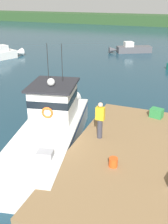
{
  "coord_description": "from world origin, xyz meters",
  "views": [
    {
      "loc": [
        5.65,
        -8.75,
        6.82
      ],
      "look_at": [
        1.2,
        2.55,
        1.4
      ],
      "focal_mm": 41.99,
      "sensor_mm": 36.0,
      "label": 1
    }
  ],
  "objects": [
    {
      "name": "ground_plane",
      "position": [
        0.0,
        0.0,
        0.0
      ],
      "size": [
        200.0,
        200.0,
        0.0
      ],
      "primitive_type": "plane",
      "color": "#193847"
    },
    {
      "name": "far_shoreline",
      "position": [
        0.0,
        62.0,
        1.2
      ],
      "size": [
        120.0,
        8.0,
        2.4
      ],
      "primitive_type": "cube",
      "color": "#284723",
      "rests_on": "ground"
    },
    {
      "name": "mooring_buoy_spare_mooring",
      "position": [
        -4.15,
        10.0,
        0.25
      ],
      "size": [
        0.51,
        0.51,
        0.51
      ],
      "primitive_type": "sphere",
      "color": "red",
      "rests_on": "ground"
    },
    {
      "name": "main_fishing_boat",
      "position": [
        0.08,
        1.1,
        1.01
      ],
      "size": [
        4.18,
        9.96,
        4.8
      ],
      "color": "silver",
      "rests_on": "ground"
    },
    {
      "name": "moored_boat_mid_harbor",
      "position": [
        -1.24,
        25.47,
        0.48
      ],
      "size": [
        5.37,
        3.57,
        1.4
      ],
      "color": "#4C4C51",
      "rests_on": "ground"
    },
    {
      "name": "deckhand_further_back",
      "position": [
        2.66,
        0.69,
        2.06
      ],
      "size": [
        0.36,
        0.22,
        1.63
      ],
      "color": "#383842",
      "rests_on": "dock"
    },
    {
      "name": "crate_stack_near_edge",
      "position": [
        4.66,
        3.71,
        1.43
      ],
      "size": [
        0.69,
        0.57,
        0.46
      ],
      "primitive_type": "cube",
      "rotation": [
        0.0,
        0.0,
        -0.25
      ],
      "color": "#2D8442",
      "rests_on": "dock"
    },
    {
      "name": "dock",
      "position": [
        4.8,
        0.0,
        1.07
      ],
      "size": [
        6.0,
        9.0,
        1.2
      ],
      "color": "#4C3D2D",
      "rests_on": "ground"
    },
    {
      "name": "bait_bucket",
      "position": [
        3.76,
        -1.1,
        1.37
      ],
      "size": [
        0.32,
        0.32,
        0.34
      ],
      "primitive_type": "cylinder",
      "color": "#E04C19",
      "rests_on": "dock"
    }
  ]
}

